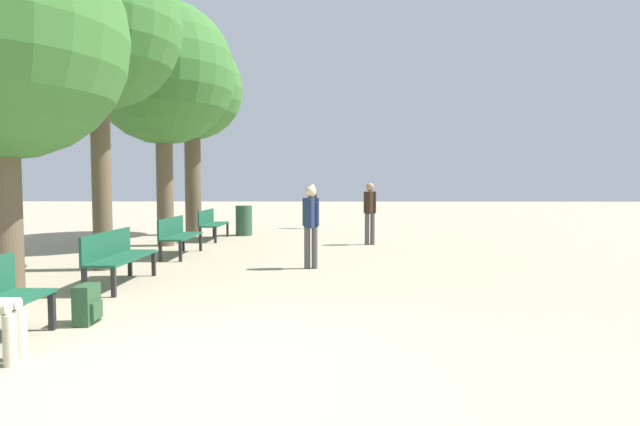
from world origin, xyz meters
The scene contains 12 objects.
ground_plane centered at (0.00, 0.00, 0.00)m, with size 80.00×80.00×0.00m, color tan.
bench_row_1 centered at (-2.14, 3.61, 0.50)m, with size 0.50×1.72×0.85m.
bench_row_2 centered at (-2.14, 6.81, 0.50)m, with size 0.50×1.72×0.85m.
bench_row_3 centered at (-2.14, 10.01, 0.50)m, with size 0.50×1.72×0.85m.
tree_row_1 centered at (-3.00, 5.06, 4.43)m, with size 3.00×3.00×5.97m.
tree_row_2 centered at (-3.00, 8.66, 4.37)m, with size 3.61×3.61×6.21m.
tree_row_3 centered at (-3.00, 11.34, 4.44)m, with size 3.13×3.13×6.08m.
backpack centered at (-1.57, 1.47, 0.22)m, with size 0.22×0.33×0.45m.
pedestrian_near centered at (2.28, 8.91, 0.93)m, with size 0.33×0.29×1.62m.
pedestrian_mid centered at (0.86, 5.22, 0.89)m, with size 0.31×0.28×1.55m.
pedestrian_far centered at (0.64, 13.65, 0.90)m, with size 0.32×0.28×1.57m.
trash_bin centered at (-1.40, 11.20, 0.46)m, with size 0.51×0.51×0.92m.
Camera 1 is at (1.17, -4.09, 1.60)m, focal length 28.00 mm.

